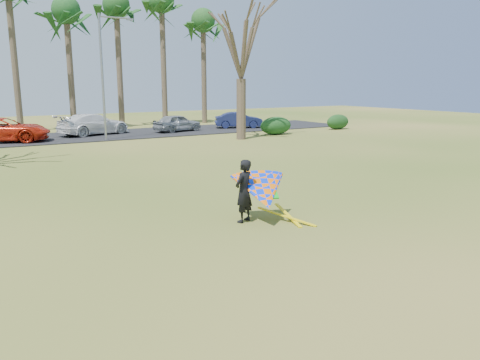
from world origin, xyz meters
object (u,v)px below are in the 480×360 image
streetlight (105,71)px  car_4 (177,123)px  car_5 (239,120)px  car_3 (94,124)px  car_2 (3,130)px  bare_tree_right (241,38)px  kite_flyer (261,191)px

streetlight → car_4: streetlight is taller
car_4 → car_5: size_ratio=0.98×
car_4 → car_5: bearing=-103.0°
car_3 → car_5: bearing=-113.3°
streetlight → car_5: bearing=12.1°
car_2 → car_5: (17.63, 0.27, -0.12)m
bare_tree_right → car_5: size_ratio=2.35×
bare_tree_right → car_2: size_ratio=1.68×
car_3 → streetlight: bearing=161.5°
car_4 → car_2: bearing=77.7°
streetlight → kite_flyer: 20.94m
car_2 → car_5: size_ratio=1.40×
car_5 → car_4: bearing=114.6°
car_3 → car_4: (6.08, -1.04, -0.10)m
car_4 → kite_flyer: kite_flyer is taller
streetlight → car_4: (6.09, 2.47, -3.75)m
car_3 → car_5: 11.71m
bare_tree_right → streetlight: size_ratio=1.15×
bare_tree_right → car_3: size_ratio=1.76×
kite_flyer → car_4: bearing=71.0°
bare_tree_right → car_4: (-1.75, 6.47, -5.85)m
car_4 → car_5: car_4 is taller
kite_flyer → car_3: bearing=85.6°
bare_tree_right → car_5: bearing=59.5°
streetlight → car_5: size_ratio=2.04×
car_2 → car_3: 6.10m
car_3 → car_4: size_ratio=1.36×
car_2 → car_3: car_2 is taller
car_3 → kite_flyer: size_ratio=2.19×
car_2 → car_3: bearing=-57.5°
car_3 → kite_flyer: bearing=157.2°
car_3 → car_2: bearing=83.6°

